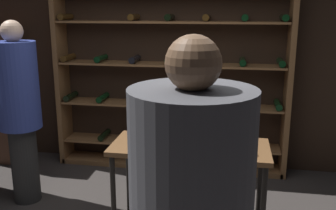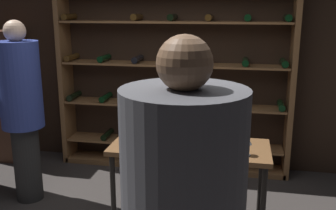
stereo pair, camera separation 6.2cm
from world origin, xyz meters
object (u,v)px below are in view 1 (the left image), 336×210
tasting_table (190,156)px  display_cabinet (4,98)px  wine_glass_stemmed_left (182,136)px  wine_bottle_green_slim (201,137)px  wine_glass_stemmed_center (247,141)px  wine_rack (170,82)px  wine_bottle_red_label (172,129)px  person_guest_khaki (19,105)px  wine_bottle_gold_foil (154,121)px

tasting_table → display_cabinet: bearing=152.6°
wine_glass_stemmed_left → display_cabinet: bearing=150.0°
wine_bottle_green_slim → wine_glass_stemmed_center: (0.35, 0.04, -0.02)m
wine_rack → wine_bottle_red_label: wine_rack is taller
wine_rack → display_cabinet: size_ratio=1.67×
wine_rack → wine_glass_stemmed_left: bearing=-77.1°
wine_rack → wine_glass_stemmed_center: (0.87, -1.59, -0.13)m
person_guest_khaki → wine_bottle_red_label: size_ratio=5.53×
tasting_table → person_guest_khaki: (-1.73, 0.35, 0.27)m
wine_rack → wine_bottle_red_label: bearing=-79.8°
person_guest_khaki → wine_bottle_gold_foil: (1.38, -0.15, -0.04)m
tasting_table → wine_bottle_green_slim: wine_bottle_green_slim is taller
wine_bottle_red_label → wine_bottle_green_slim: wine_bottle_green_slim is taller
wine_bottle_green_slim → tasting_table: bearing=120.2°
wine_rack → wine_bottle_red_label: size_ratio=8.44×
person_guest_khaki → wine_rack: bearing=168.2°
tasting_table → wine_bottle_gold_foil: bearing=151.0°
display_cabinet → wine_glass_stemmed_center: display_cabinet is taller
display_cabinet → wine_bottle_gold_foil: size_ratio=4.72×
display_cabinet → wine_bottle_green_slim: bearing=-29.5°
wine_bottle_red_label → wine_glass_stemmed_left: bearing=-55.0°
person_guest_khaki → wine_glass_stemmed_center: person_guest_khaki is taller
wine_bottle_gold_foil → wine_glass_stemmed_left: (0.29, -0.31, -0.02)m
tasting_table → person_guest_khaki: bearing=168.7°
tasting_table → wine_bottle_gold_foil: (-0.35, 0.19, 0.23)m
wine_bottle_gold_foil → wine_bottle_red_label: 0.25m
wine_bottle_red_label → person_guest_khaki: bearing=168.7°
wine_bottle_red_label → wine_glass_stemmed_center: wine_bottle_red_label is taller
wine_glass_stemmed_center → wine_glass_stemmed_left: same height
wine_bottle_green_slim → person_guest_khaki: bearing=164.1°
wine_bottle_red_label → tasting_table: bearing=-11.2°
wine_rack → wine_bottle_gold_foil: bearing=-86.9°
person_guest_khaki → wine_glass_stemmed_left: 1.74m
display_cabinet → wine_bottle_gold_foil: (2.19, -1.12, 0.13)m
wine_rack → wine_bottle_gold_foil: size_ratio=7.90×
wine_glass_stemmed_center → wine_glass_stemmed_left: size_ratio=1.00×
wine_rack → wine_bottle_green_slim: 1.72m
wine_bottle_gold_foil → wine_glass_stemmed_left: size_ratio=2.32×
wine_rack → person_guest_khaki: (-1.31, -1.11, -0.07)m
wine_rack → wine_glass_stemmed_left: 1.62m
wine_bottle_gold_foil → wine_bottle_green_slim: (0.45, -0.37, 0.00)m
tasting_table → wine_glass_stemmed_center: bearing=-16.3°
person_guest_khaki → wine_glass_stemmed_left: (1.67, -0.47, -0.06)m
tasting_table → wine_bottle_green_slim: (0.10, -0.18, 0.23)m
wine_bottle_green_slim → wine_glass_stemmed_center: bearing=7.0°
tasting_table → wine_rack: bearing=105.9°
person_guest_khaki → wine_glass_stemmed_center: 2.24m
wine_rack → wine_glass_stemmed_left: (0.36, -1.57, -0.13)m
tasting_table → wine_glass_stemmed_left: (-0.05, -0.12, 0.21)m
wine_bottle_gold_foil → wine_glass_stemmed_center: 0.87m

